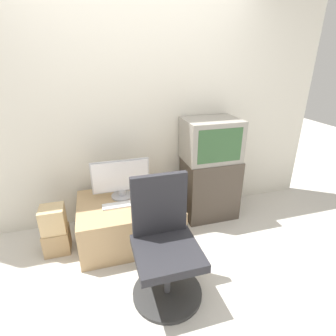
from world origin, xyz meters
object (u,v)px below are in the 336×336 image
mouse (146,200)px  crt_tv (211,140)px  keyboard (122,205)px  main_monitor (121,179)px  office_chair (165,249)px  cardboard_box_lower (57,240)px

mouse → crt_tv: (0.80, 0.26, 0.49)m
crt_tv → keyboard: bearing=-165.8°
main_monitor → crt_tv: crt_tv is taller
office_chair → crt_tv: bearing=50.2°
main_monitor → office_chair: office_chair is taller
crt_tv → mouse: bearing=-162.1°
keyboard → mouse: 0.25m
main_monitor → keyboard: (-0.03, -0.18, -0.20)m
mouse → office_chair: (-0.00, -0.71, -0.05)m
main_monitor → mouse: main_monitor is taller
main_monitor → crt_tv: (1.03, 0.09, 0.30)m
keyboard → crt_tv: size_ratio=0.62×
crt_tv → cardboard_box_lower: 1.91m
mouse → crt_tv: bearing=17.9°
keyboard → cardboard_box_lower: (-0.65, 0.05, -0.33)m
mouse → cardboard_box_lower: bearing=177.2°
keyboard → crt_tv: bearing=14.2°
crt_tv → main_monitor: bearing=-175.0°
keyboard → office_chair: bearing=-70.4°
crt_tv → cardboard_box_lower: size_ratio=2.52×
main_monitor → keyboard: size_ratio=1.57×
office_chair → keyboard: bearing=109.6°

